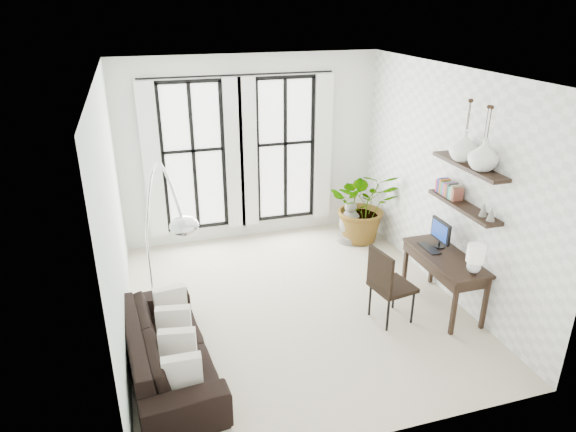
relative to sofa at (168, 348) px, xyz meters
name	(u,v)px	position (x,y,z in m)	size (l,w,h in m)	color
floor	(294,305)	(1.80, 0.93, -0.33)	(5.00, 5.00, 0.00)	beige
ceiling	(295,72)	(1.80, 0.93, 2.87)	(5.00, 5.00, 0.00)	white
wall_left	(113,219)	(-0.45, 0.93, 1.27)	(5.00, 5.00, 0.00)	silver
wall_right	(446,183)	(4.05, 0.93, 1.27)	(5.00, 5.00, 0.00)	white
wall_back	(251,150)	(1.80, 3.43, 1.27)	(4.50, 4.50, 0.00)	white
windows	(241,154)	(1.60, 3.36, 1.23)	(3.26, 0.13, 2.65)	white
wall_shelves	(464,189)	(3.91, 0.33, 1.40)	(0.25, 1.30, 0.60)	black
sofa	(168,348)	(0.00, 0.00, 0.00)	(2.25, 0.88, 0.66)	black
throw_pillows	(176,334)	(0.10, 0.00, 0.17)	(0.40, 1.52, 0.40)	beige
plant	(364,205)	(3.61, 2.61, 0.35)	(1.22, 1.05, 1.35)	#2D7228
desk	(447,261)	(3.74, 0.25, 0.41)	(0.57, 1.35, 1.19)	black
desk_chair	(387,282)	(2.84, 0.20, 0.27)	(0.58, 0.58, 1.06)	black
arc_lamp	(160,202)	(0.10, 0.81, 1.47)	(0.73, 1.85, 2.32)	silver
buddha	(350,225)	(3.37, 2.63, -0.01)	(0.42, 0.42, 0.76)	gray
vase_a	(484,155)	(3.91, 0.04, 1.94)	(0.37, 0.37, 0.38)	white
vase_b	(464,146)	(3.91, 0.44, 1.94)	(0.37, 0.37, 0.38)	white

